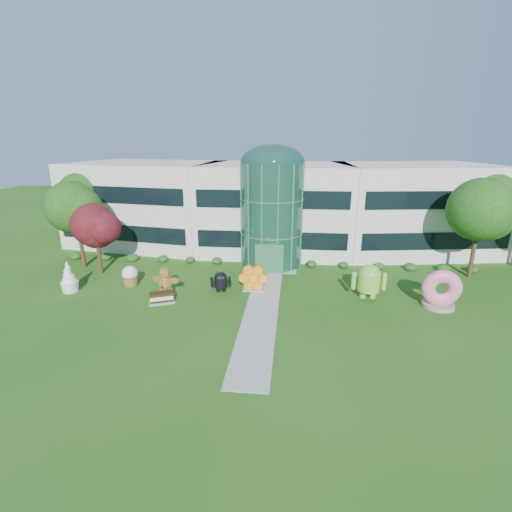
# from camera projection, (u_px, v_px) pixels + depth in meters

# --- Properties ---
(ground) EXTENTS (140.00, 140.00, 0.00)m
(ground) POSITION_uv_depth(u_px,v_px,m) (260.00, 318.00, 25.72)
(ground) COLOR #215114
(ground) RESTS_ON ground
(building) EXTENTS (46.00, 15.00, 9.30)m
(building) POSITION_uv_depth(u_px,v_px,m) (275.00, 207.00, 41.38)
(building) COLOR beige
(building) RESTS_ON ground
(atrium) EXTENTS (6.00, 6.00, 9.80)m
(atrium) POSITION_uv_depth(u_px,v_px,m) (272.00, 215.00, 35.62)
(atrium) COLOR #194738
(atrium) RESTS_ON ground
(walkway) EXTENTS (2.40, 20.00, 0.04)m
(walkway) POSITION_uv_depth(u_px,v_px,m) (263.00, 305.00, 27.61)
(walkway) COLOR #9E9E93
(walkway) RESTS_ON ground
(tree_red) EXTENTS (4.00, 4.00, 6.00)m
(tree_red) POSITION_uv_depth(u_px,v_px,m) (97.00, 242.00, 33.45)
(tree_red) COLOR #3F0C14
(tree_red) RESTS_ON ground
(trees_backdrop) EXTENTS (52.00, 8.00, 8.40)m
(trees_backdrop) POSITION_uv_depth(u_px,v_px,m) (272.00, 220.00, 36.78)
(trees_backdrop) COLOR #184310
(trees_backdrop) RESTS_ON ground
(android_green) EXTENTS (2.84, 1.94, 3.16)m
(android_green) POSITION_uv_depth(u_px,v_px,m) (369.00, 279.00, 28.54)
(android_green) COLOR #80BB3B
(android_green) RESTS_ON ground
(android_black) EXTENTS (1.92, 1.48, 1.95)m
(android_black) POSITION_uv_depth(u_px,v_px,m) (221.00, 280.00, 29.91)
(android_black) COLOR black
(android_black) RESTS_ON ground
(donut) EXTENTS (2.93, 1.55, 2.96)m
(donut) POSITION_uv_depth(u_px,v_px,m) (441.00, 288.00, 27.01)
(donut) COLOR #EB598F
(donut) RESTS_ON ground
(gingerbread) EXTENTS (2.70, 1.44, 2.37)m
(gingerbread) POSITION_uv_depth(u_px,v_px,m) (166.00, 281.00, 29.14)
(gingerbread) COLOR brown
(gingerbread) RESTS_ON ground
(ice_cream_sandwich) EXTENTS (2.12, 1.60, 0.85)m
(ice_cream_sandwich) POSITION_uv_depth(u_px,v_px,m) (162.00, 298.00, 27.98)
(ice_cream_sandwich) COLOR black
(ice_cream_sandwich) RESTS_ON ground
(honeycomb) EXTENTS (2.59, 1.03, 2.00)m
(honeycomb) POSITION_uv_depth(u_px,v_px,m) (253.00, 279.00, 30.13)
(honeycomb) COLOR orange
(honeycomb) RESTS_ON ground
(froyo) EXTENTS (1.96, 1.96, 2.54)m
(froyo) POSITION_uv_depth(u_px,v_px,m) (69.00, 277.00, 29.83)
(froyo) COLOR white
(froyo) RESTS_ON ground
(cupcake) EXTENTS (1.44, 1.44, 1.70)m
(cupcake) POSITION_uv_depth(u_px,v_px,m) (130.00, 276.00, 31.26)
(cupcake) COLOR white
(cupcake) RESTS_ON ground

